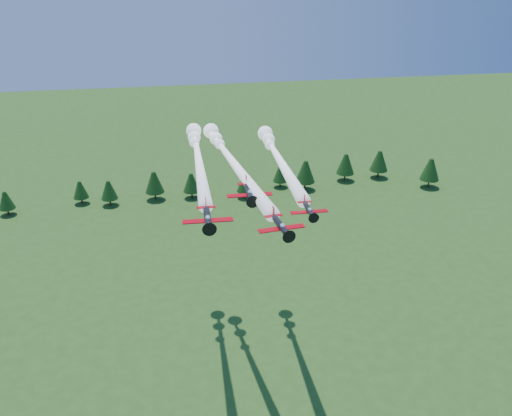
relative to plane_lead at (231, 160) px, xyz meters
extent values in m
plane|color=#285119|center=(2.72, -24.87, -45.17)|extent=(600.00, 600.00, 0.00)
cylinder|color=black|center=(3.77, -31.98, 0.00)|extent=(1.69, 5.69, 1.04)
cone|color=black|center=(4.15, -35.23, 0.00)|extent=(1.14, 1.05, 1.04)
cone|color=black|center=(4.22, -35.84, 0.00)|extent=(0.51, 0.52, 0.46)
cylinder|color=black|center=(4.24, -36.02, 0.00)|extent=(2.17, 0.30, 2.18)
cube|color=#C0020E|center=(3.82, -32.39, -0.33)|extent=(7.79, 2.29, 0.12)
cube|color=#C0020E|center=(3.34, -28.32, 0.05)|extent=(3.09, 1.23, 0.07)
cube|color=#C0020E|center=(3.32, -28.22, 0.88)|extent=(0.21, 0.99, 1.50)
ellipsoid|color=#8AAED5|center=(3.88, -32.91, 0.42)|extent=(0.89, 1.32, 0.65)
sphere|color=white|center=(-1.16, 9.86, 0.00)|extent=(2.30, 2.30, 2.30)
sphere|color=white|center=(-1.79, 15.19, 0.00)|extent=(3.00, 3.00, 3.00)
sphere|color=white|center=(-2.42, 20.52, 0.00)|extent=(3.70, 3.70, 3.70)
cylinder|color=black|center=(-7.39, -25.83, -0.58)|extent=(1.31, 6.20, 1.14)
cone|color=black|center=(-7.49, -29.42, -0.58)|extent=(1.17, 1.06, 1.14)
cone|color=black|center=(-7.51, -30.11, -0.58)|extent=(0.52, 0.53, 0.50)
cylinder|color=black|center=(-7.51, -30.30, -0.58)|extent=(2.40, 0.11, 2.40)
cube|color=#C0020E|center=(-7.40, -26.28, -0.94)|extent=(8.49, 1.77, 0.14)
cube|color=#C0020E|center=(-7.28, -21.77, -0.52)|extent=(3.34, 1.06, 0.08)
cube|color=#C0020E|center=(-7.28, -21.66, 0.39)|extent=(0.13, 1.09, 1.66)
ellipsoid|color=#8AAED5|center=(-7.42, -26.85, -0.12)|extent=(0.86, 1.39, 0.71)
sphere|color=white|center=(-6.31, 13.60, -0.58)|extent=(2.30, 2.30, 2.30)
sphere|color=white|center=(-6.18, 18.53, -0.58)|extent=(3.00, 3.00, 3.00)
sphere|color=white|center=(-6.04, 23.47, -0.58)|extent=(3.70, 3.70, 3.70)
cylinder|color=black|center=(10.51, -24.10, -1.32)|extent=(0.94, 4.86, 0.90)
cone|color=black|center=(10.49, -26.93, -1.32)|extent=(0.91, 0.82, 0.90)
cone|color=black|center=(10.48, -27.46, -1.32)|extent=(0.40, 0.41, 0.40)
cylinder|color=black|center=(10.48, -27.62, -1.32)|extent=(1.89, 0.05, 1.89)
cube|color=#C0020E|center=(10.51, -24.46, -1.61)|extent=(6.66, 1.28, 0.11)
cube|color=#C0020E|center=(10.54, -20.91, -1.28)|extent=(2.61, 0.79, 0.06)
cube|color=#C0020E|center=(10.55, -20.82, -0.56)|extent=(0.09, 0.85, 1.30)
ellipsoid|color=#8AAED5|center=(10.51, -24.90, -0.96)|extent=(0.66, 1.08, 0.56)
sphere|color=white|center=(10.85, 11.52, -1.32)|extent=(2.30, 2.30, 2.30)
sphere|color=white|center=(10.89, 16.05, -1.32)|extent=(3.00, 3.00, 3.00)
sphere|color=white|center=(10.94, 20.58, -1.32)|extent=(3.70, 3.70, 3.70)
cylinder|color=black|center=(0.96, -17.85, 0.04)|extent=(1.25, 6.03, 1.11)
cone|color=black|center=(0.88, -21.36, 0.04)|extent=(1.13, 1.03, 1.11)
cone|color=black|center=(0.87, -22.02, 0.04)|extent=(0.50, 0.51, 0.49)
cylinder|color=black|center=(0.86, -22.21, 0.04)|extent=(2.34, 0.10, 2.34)
cube|color=#C0020E|center=(0.95, -18.30, -0.32)|extent=(8.26, 1.69, 0.13)
cube|color=#C0020E|center=(1.05, -13.90, 0.09)|extent=(3.25, 1.02, 0.08)
cube|color=#C0020E|center=(1.05, -13.79, 0.98)|extent=(0.12, 1.06, 1.61)
ellipsoid|color=#8AAED5|center=(0.94, -18.85, 0.48)|extent=(0.83, 1.35, 0.69)
cylinder|color=#382314|center=(71.63, 92.30, -43.58)|extent=(0.60, 0.60, 3.18)
cone|color=#113610|center=(71.63, 92.30, -37.90)|extent=(7.27, 7.27, 8.18)
cylinder|color=#382314|center=(-68.79, 80.88, -43.94)|extent=(0.60, 0.60, 2.45)
cone|color=#113610|center=(-68.79, 80.88, -39.57)|extent=(5.60, 5.60, 6.30)
cylinder|color=#382314|center=(87.34, 79.29, -43.53)|extent=(0.60, 0.60, 3.28)
cone|color=#113610|center=(87.34, 79.29, -37.68)|extent=(7.49, 7.49, 8.42)
cylinder|color=#382314|center=(30.32, 89.27, -43.93)|extent=(0.60, 0.60, 2.48)
cone|color=#113610|center=(30.32, 89.27, -39.51)|extent=(5.66, 5.66, 6.37)
cylinder|color=#382314|center=(57.29, 91.47, -43.60)|extent=(0.60, 0.60, 3.12)
cone|color=#113610|center=(57.29, 91.47, -38.02)|extent=(7.14, 7.14, 8.03)
cylinder|color=#382314|center=(-34.01, 83.04, -43.84)|extent=(0.60, 0.60, 2.65)
cone|color=#113610|center=(-34.01, 83.04, -39.12)|extent=(6.05, 6.05, 6.80)
cylinder|color=#382314|center=(-4.33, 84.60, -43.81)|extent=(0.60, 0.60, 2.71)
cone|color=#113610|center=(-4.33, 84.60, -38.97)|extent=(6.20, 6.20, 6.98)
cylinder|color=#382314|center=(39.23, 85.17, -43.53)|extent=(0.60, 0.60, 3.28)
cone|color=#113610|center=(39.23, 85.17, -37.67)|extent=(7.49, 7.49, 8.43)
cylinder|color=#382314|center=(15.13, 81.35, -43.87)|extent=(0.60, 0.60, 2.60)
cone|color=#113610|center=(15.13, 81.35, -39.23)|extent=(5.93, 5.93, 6.68)
cylinder|color=#382314|center=(-44.33, 86.29, -43.95)|extent=(0.60, 0.60, 2.44)
cone|color=#113610|center=(-44.33, 86.29, -39.59)|extent=(5.57, 5.57, 6.27)
cylinder|color=#382314|center=(-17.79, 85.38, -43.63)|extent=(0.60, 0.60, 3.07)
cone|color=#113610|center=(-17.79, 85.38, -38.15)|extent=(7.02, 7.02, 7.90)
camera|label=1|loc=(-14.06, -111.68, 40.78)|focal=40.00mm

